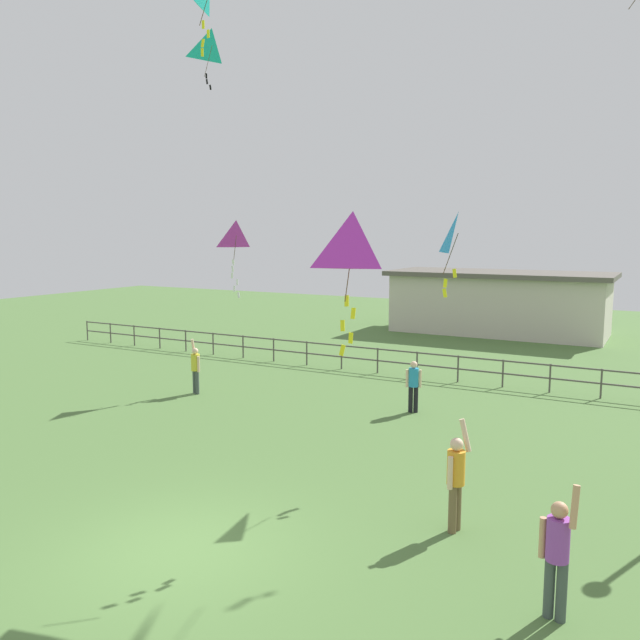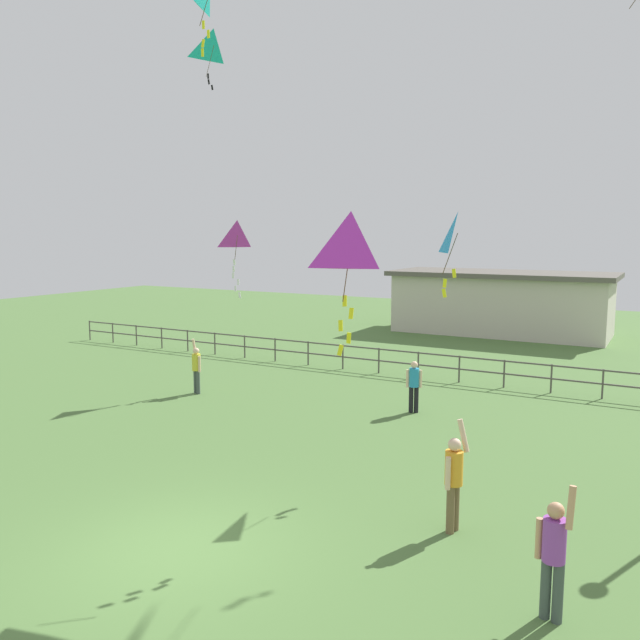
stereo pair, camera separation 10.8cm
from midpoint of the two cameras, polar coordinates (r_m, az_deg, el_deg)
ground_plane at (r=11.38m, az=-12.70°, el=-19.42°), size 80.00×80.00×0.00m
person_1 at (r=21.15m, az=-11.14°, el=-4.10°), size 0.45×0.34×1.77m
person_2 at (r=18.80m, az=8.14°, el=-5.56°), size 0.43×0.28×1.51m
person_3 at (r=11.62m, az=11.71°, el=-13.46°), size 0.37×0.51×1.97m
person_4 at (r=9.56m, az=20.02°, el=-18.70°), size 0.50×0.33×1.94m
kite_0 at (r=27.87m, az=-9.69°, el=22.87°), size 1.16×1.35×2.20m
kite_1 at (r=11.43m, az=2.62°, el=6.37°), size 0.99×0.92×2.48m
kite_3 at (r=14.52m, az=11.92°, el=7.33°), size 0.67×0.86×1.88m
kite_5 at (r=21.46m, az=-7.60°, el=7.13°), size 0.87×0.93×2.55m
waterfront_railing at (r=23.12m, az=10.26°, el=-3.74°), size 36.06×0.06×0.95m
pavilion_building at (r=34.61m, az=15.53°, el=1.55°), size 11.12×4.95×3.21m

